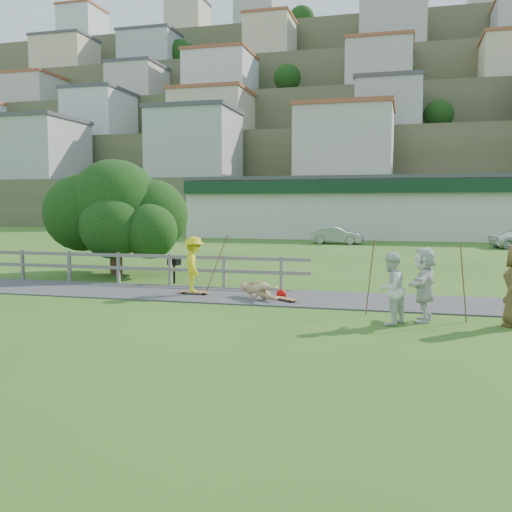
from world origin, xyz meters
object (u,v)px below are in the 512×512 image
(car_silver, at_px, (337,235))
(tree, at_px, (115,228))
(skater_rider, at_px, (194,268))
(skater_fallen, at_px, (259,290))
(spectator_d, at_px, (424,284))
(spectator_a, at_px, (391,289))
(bbq, at_px, (174,271))

(car_silver, height_order, tree, tree)
(skater_rider, bearing_deg, skater_fallen, -124.66)
(spectator_d, bearing_deg, skater_fallen, -104.38)
(skater_fallen, bearing_deg, spectator_d, -73.13)
(spectator_a, bearing_deg, skater_fallen, -95.93)
(spectator_a, relative_size, bbq, 1.94)
(tree, bearing_deg, bbq, -30.46)
(spectator_a, bearing_deg, tree, -95.57)
(skater_rider, height_order, spectator_d, spectator_d)
(tree, bearing_deg, skater_fallen, -32.98)
(skater_rider, relative_size, skater_fallen, 1.07)
(skater_rider, bearing_deg, spectator_a, -141.13)
(bbq, bearing_deg, tree, 165.43)
(skater_fallen, distance_m, tree, 8.72)
(skater_rider, height_order, car_silver, skater_rider)
(skater_rider, relative_size, spectator_d, 0.97)
(tree, bearing_deg, spectator_d, -29.25)
(skater_fallen, bearing_deg, spectator_a, -83.80)
(spectator_d, bearing_deg, skater_rider, -100.23)
(skater_fallen, relative_size, spectator_a, 0.95)
(car_silver, bearing_deg, bbq, 176.38)
(skater_fallen, height_order, bbq, bbq)
(skater_rider, distance_m, spectator_a, 6.68)
(car_silver, bearing_deg, skater_fallen, -173.91)
(skater_rider, xyz_separation_m, skater_fallen, (2.18, -0.36, -0.57))
(skater_fallen, xyz_separation_m, bbq, (-3.83, 2.69, 0.14))
(skater_fallen, xyz_separation_m, car_silver, (-0.59, 24.77, 0.31))
(skater_fallen, xyz_separation_m, spectator_d, (4.62, -1.95, 0.60))
(skater_rider, relative_size, bbq, 1.98)
(car_silver, bearing_deg, spectator_a, -166.06)
(skater_fallen, bearing_deg, tree, 96.75)
(skater_rider, height_order, tree, tree)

